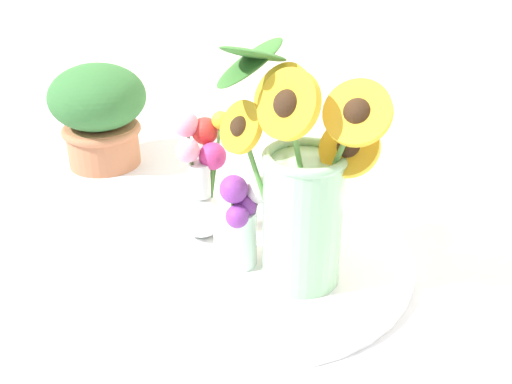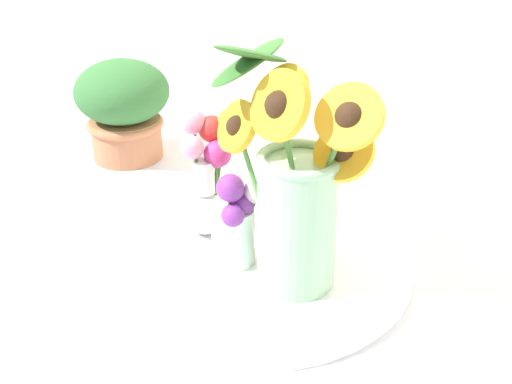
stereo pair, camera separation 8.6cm
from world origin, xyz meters
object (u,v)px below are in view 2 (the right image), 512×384
vase_small_center (236,222)px  potted_plant (123,106)px  mason_jar_sunflowers (295,193)px  vase_small_back (291,189)px  serving_tray (256,255)px  vase_bulb_right (206,179)px

vase_small_center → potted_plant: size_ratio=0.72×
mason_jar_sunflowers → vase_small_back: size_ratio=2.38×
serving_tray → potted_plant: bearing=172.3°
vase_small_back → potted_plant: bearing=-176.2°
vase_small_center → vase_bulb_right: size_ratio=0.75×
serving_tray → mason_jar_sunflowers: mason_jar_sunflowers is taller
serving_tray → mason_jar_sunflowers: size_ratio=1.41×
mason_jar_sunflowers → vase_bulb_right: size_ratio=1.72×
vase_small_center → vase_bulb_right: vase_bulb_right is taller
serving_tray → vase_bulb_right: bearing=-172.0°
mason_jar_sunflowers → vase_small_back: bearing=136.2°
serving_tray → vase_bulb_right: vase_bulb_right is taller
vase_bulb_right → potted_plant: 0.37m
serving_tray → vase_bulb_right: (-0.10, -0.01, 0.10)m
vase_bulb_right → potted_plant: vase_bulb_right is taller
vase_small_back → vase_small_center: bearing=-80.3°
mason_jar_sunflowers → vase_small_back: (-0.11, 0.10, -0.07)m
serving_tray → mason_jar_sunflowers: bearing=-6.0°
serving_tray → vase_small_back: 0.12m
vase_small_center → vase_bulb_right: 0.11m
vase_bulb_right → potted_plant: size_ratio=0.95×
vase_bulb_right → serving_tray: bearing=8.0°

